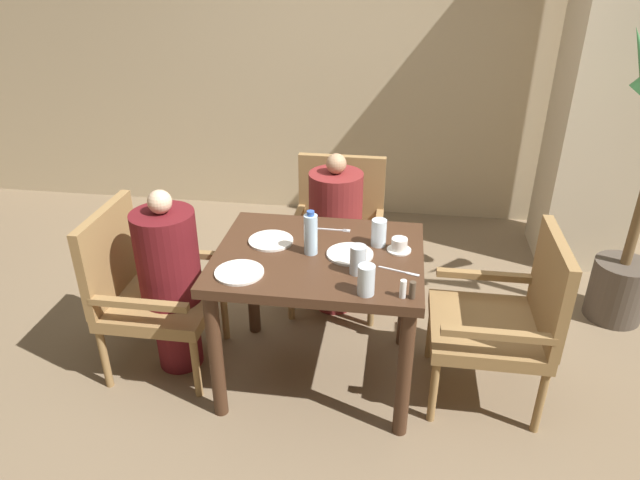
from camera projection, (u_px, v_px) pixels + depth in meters
name	position (u px, v px, depth m)	size (l,w,h in m)	color
ground_plane	(319.00, 374.00, 3.11)	(16.00, 16.00, 0.00)	#7A664C
wall_back	(361.00, 44.00, 4.41)	(8.00, 0.06, 2.80)	tan
pillar_stone	(611.00, 71.00, 3.71)	(0.56, 0.56, 2.70)	beige
dining_table	(319.00, 274.00, 2.82)	(1.01, 0.81, 0.76)	#422819
chair_left_side	(145.00, 286.00, 3.01)	(0.56, 0.56, 0.91)	olive
diner_in_left_chair	(171.00, 280.00, 2.97)	(0.32, 0.32, 1.04)	#5B1419
chair_far_side	(338.00, 228.00, 3.62)	(0.56, 0.56, 0.91)	olive
diner_in_far_chair	(335.00, 232.00, 3.47)	(0.32, 0.32, 1.03)	maroon
chair_right_side	(507.00, 316.00, 2.77)	(0.56, 0.56, 0.91)	olive
potted_palm	(637.00, 226.00, 3.30)	(0.53, 0.50, 1.80)	#4C4238
plate_main_left	(350.00, 254.00, 2.74)	(0.23, 0.23, 0.01)	white
plate_main_right	(271.00, 241.00, 2.86)	(0.23, 0.23, 0.01)	white
plate_dessert_center	(239.00, 272.00, 2.59)	(0.23, 0.23, 0.01)	white
teacup_with_saucer	(399.00, 245.00, 2.77)	(0.12, 0.12, 0.07)	white
water_bottle	(311.00, 234.00, 2.71)	(0.07, 0.07, 0.22)	silver
glass_tall_near	(379.00, 233.00, 2.80)	(0.07, 0.07, 0.14)	silver
glass_tall_mid	(366.00, 280.00, 2.41)	(0.07, 0.07, 0.14)	silver
glass_tall_far	(358.00, 260.00, 2.56)	(0.07, 0.07, 0.14)	silver
salt_shaker	(403.00, 289.00, 2.40)	(0.03, 0.03, 0.08)	white
pepper_shaker	(412.00, 290.00, 2.39)	(0.03, 0.03, 0.08)	#4C3D2D
fork_beside_plate	(337.00, 230.00, 2.98)	(0.18, 0.02, 0.00)	silver
knife_beside_plate	(401.00, 272.00, 2.60)	(0.19, 0.07, 0.00)	silver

